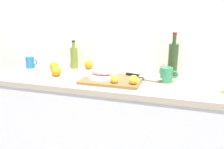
# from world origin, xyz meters

# --- Properties ---
(back_wall) EXTENTS (3.20, 0.05, 2.50)m
(back_wall) POSITION_xyz_m (0.00, 0.33, 1.25)
(back_wall) COLOR white
(back_wall) RESTS_ON ground_plane
(kitchen_counter) EXTENTS (2.00, 0.60, 0.90)m
(kitchen_counter) POSITION_xyz_m (0.00, 0.00, 0.45)
(kitchen_counter) COLOR white
(kitchen_counter) RESTS_ON ground_plane
(cutting_board) EXTENTS (0.43, 0.31, 0.02)m
(cutting_board) POSITION_xyz_m (0.06, -0.06, 0.91)
(cutting_board) COLOR olive
(cutting_board) RESTS_ON kitchen_counter
(white_plate) EXTENTS (0.23, 0.23, 0.01)m
(white_plate) POSITION_xyz_m (-0.03, -0.05, 0.93)
(white_plate) COLOR white
(white_plate) RESTS_ON cutting_board
(fish_fillet) EXTENTS (0.17, 0.07, 0.04)m
(fish_fillet) POSITION_xyz_m (-0.03, -0.05, 0.95)
(fish_fillet) COLOR tan
(fish_fillet) RESTS_ON white_plate
(chef_knife) EXTENTS (0.29, 0.10, 0.02)m
(chef_knife) POSITION_xyz_m (0.24, 0.04, 0.93)
(chef_knife) COLOR silver
(chef_knife) RESTS_ON cutting_board
(lemon_0) EXTENTS (0.06, 0.06, 0.06)m
(lemon_0) POSITION_xyz_m (0.24, -0.15, 0.95)
(lemon_0) COLOR yellow
(lemon_0) RESTS_ON cutting_board
(lemon_1) EXTENTS (0.06, 0.06, 0.06)m
(lemon_1) POSITION_xyz_m (0.10, -0.16, 0.95)
(lemon_1) COLOR yellow
(lemon_1) RESTS_ON cutting_board
(olive_oil_bottle) EXTENTS (0.06, 0.06, 0.25)m
(olive_oil_bottle) POSITION_xyz_m (-0.39, 0.23, 1.00)
(olive_oil_bottle) COLOR olive
(olive_oil_bottle) RESTS_ON kitchen_counter
(wine_bottle) EXTENTS (0.07, 0.07, 0.35)m
(wine_bottle) POSITION_xyz_m (0.47, 0.18, 1.04)
(wine_bottle) COLOR #2D4723
(wine_bottle) RESTS_ON kitchen_counter
(coffee_mug_0) EXTENTS (0.11, 0.07, 0.10)m
(coffee_mug_0) POSITION_xyz_m (-0.78, 0.12, 0.95)
(coffee_mug_0) COLOR #2672B2
(coffee_mug_0) RESTS_ON kitchen_counter
(coffee_mug_1) EXTENTS (0.13, 0.09, 0.11)m
(coffee_mug_1) POSITION_xyz_m (0.44, 0.03, 0.95)
(coffee_mug_1) COLOR #338C59
(coffee_mug_1) RESTS_ON kitchen_counter
(orange_0) EXTENTS (0.08, 0.08, 0.08)m
(orange_0) POSITION_xyz_m (-0.41, -0.06, 0.94)
(orange_0) COLOR orange
(orange_0) RESTS_ON kitchen_counter
(orange_1) EXTENTS (0.07, 0.07, 0.07)m
(orange_1) POSITION_xyz_m (-0.52, 0.10, 0.94)
(orange_1) COLOR orange
(orange_1) RESTS_ON kitchen_counter
(orange_2) EXTENTS (0.07, 0.07, 0.07)m
(orange_2) POSITION_xyz_m (-0.25, 0.23, 0.94)
(orange_2) COLOR orange
(orange_2) RESTS_ON kitchen_counter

